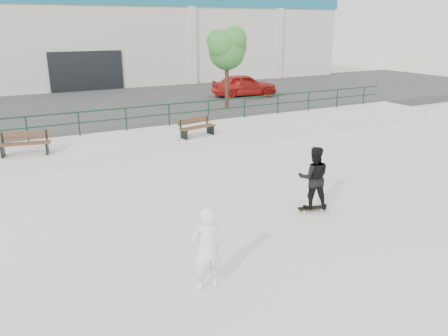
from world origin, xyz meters
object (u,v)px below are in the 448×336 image
bench_right (197,127)px  seated_skater (206,249)px  tree (227,47)px  standing_skater (314,178)px  red_car (244,85)px  skateboard (312,208)px  bench_left (25,144)px

bench_right → seated_skater: 10.33m
tree → standing_skater: 13.54m
red_car → seated_skater: bearing=159.1°
standing_skater → red_car: bearing=-85.0°
bench_right → skateboard: 7.51m
bench_left → bench_right: size_ratio=1.08×
bench_right → seated_skater: size_ratio=0.99×
tree → seated_skater: 17.07m
tree → red_car: (2.95, 3.15, -2.56)m
bench_left → tree: size_ratio=0.42×
skateboard → standing_skater: bearing=14.6°
tree → seated_skater: size_ratio=2.54×
standing_skater → seated_skater: (-4.22, -2.02, -0.12)m
bench_right → seated_skater: seated_skater is taller
red_car → standing_skater: size_ratio=2.36×
standing_skater → skateboard: bearing=29.0°
bench_right → standing_skater: size_ratio=0.96×
tree → standing_skater: tree is taller
seated_skater → standing_skater: bearing=-152.8°
red_car → seated_skater: red_car is taller
skateboard → bench_right: bearing=105.5°
bench_right → skateboard: bench_right is taller
bench_right → red_car: 10.95m
bench_right → standing_skater: (0.13, -7.47, 0.10)m
skateboard → seated_skater: size_ratio=0.47×
red_car → standing_skater: 17.26m
bench_right → red_car: (7.15, 8.29, 0.34)m
bench_right → tree: size_ratio=0.39×
standing_skater → seated_skater: size_ratio=1.03×
red_car → skateboard: red_car is taller
red_car → skateboard: 17.29m
bench_right → standing_skater: standing_skater is taller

